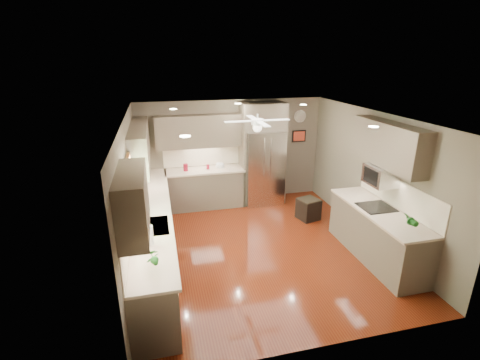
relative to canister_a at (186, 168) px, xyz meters
name	(u,v)px	position (x,y,z in m)	size (l,w,h in m)	color
floor	(260,247)	(1.16, -2.19, -1.02)	(5.00, 5.00, 0.00)	#491409
ceiling	(263,117)	(1.16, -2.19, 1.48)	(5.00, 5.00, 0.00)	white
wall_back	(231,152)	(1.16, 0.31, 0.23)	(4.50, 4.50, 0.00)	#635A4B
wall_front	(325,262)	(1.16, -4.69, 0.23)	(4.50, 4.50, 0.00)	#635A4B
wall_left	(131,198)	(-1.09, -2.19, 0.23)	(5.00, 5.00, 0.00)	#635A4B
wall_right	(372,177)	(3.41, -2.19, 0.23)	(5.00, 5.00, 0.00)	#635A4B
canister_a	(186,168)	(0.00, 0.00, 0.00)	(0.11, 0.11, 0.17)	maroon
canister_d	(208,167)	(0.52, 0.00, -0.02)	(0.07, 0.07, 0.11)	maroon
soap_bottle	(144,210)	(-0.90, -2.28, 0.03)	(0.09, 0.10, 0.21)	white
potted_plant_left	(151,257)	(-0.77, -3.88, 0.08)	(0.17, 0.12, 0.33)	#1A5E1B
potted_plant_right	(410,220)	(3.07, -3.72, 0.07)	(0.16, 0.13, 0.30)	#1A5E1B
bowl	(220,167)	(0.82, 0.04, -0.05)	(0.21, 0.21, 0.05)	#BDA78D
left_run	(153,233)	(-0.80, -2.04, -0.54)	(0.65, 4.70, 1.45)	brown
back_run	(205,187)	(0.43, 0.01, -0.54)	(1.85, 0.65, 1.45)	brown
uppers	(213,146)	(0.42, -1.48, 0.85)	(4.50, 4.70, 0.95)	brown
window	(129,191)	(-1.06, -2.69, 0.53)	(0.05, 1.12, 0.92)	#BFF2B2
sink	(152,228)	(-0.77, -2.69, -0.11)	(0.50, 0.70, 0.32)	silver
refrigerator	(263,156)	(1.86, -0.03, 0.17)	(1.06, 0.75, 2.45)	silver
right_run	(377,233)	(3.09, -2.99, -0.54)	(0.70, 2.20, 1.45)	brown
microwave	(381,175)	(3.18, -2.74, 0.46)	(0.43, 0.55, 0.34)	silver
ceiling_fan	(257,123)	(1.16, -1.89, 1.31)	(1.18, 1.18, 0.32)	white
recessed_lights	(254,113)	(1.12, -1.79, 1.47)	(2.84, 3.14, 0.01)	white
wall_clock	(300,116)	(2.91, 0.29, 1.03)	(0.30, 0.03, 0.30)	white
framed_print	(299,136)	(2.91, 0.29, 0.53)	(0.36, 0.03, 0.30)	black
stool	(308,209)	(2.57, -1.23, -0.78)	(0.51, 0.51, 0.49)	black
paper_towel	(149,235)	(-0.81, -3.26, 0.06)	(0.12, 0.12, 0.31)	white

